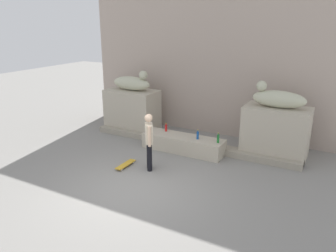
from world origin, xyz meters
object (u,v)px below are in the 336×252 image
(skateboard, at_px, (126,164))
(bottle_red, at_px, (166,128))
(skater, at_px, (149,139))
(bottle_blue, at_px, (198,135))
(statue_reclining_right, at_px, (278,98))
(bottle_green, at_px, (218,139))
(statue_reclining_left, at_px, (132,83))

(skateboard, relative_size, bottle_red, 2.77)
(skater, xyz_separation_m, bottle_blue, (0.75, 1.71, -0.28))
(statue_reclining_right, height_order, skateboard, statue_reclining_right)
(bottle_green, relative_size, bottle_red, 1.12)
(statue_reclining_right, distance_m, bottle_red, 3.73)
(bottle_red, xyz_separation_m, bottle_blue, (1.27, -0.20, 0.01))
(skater, height_order, bottle_red, skater)
(statue_reclining_left, xyz_separation_m, skateboard, (1.72, -2.93, -1.81))
(bottle_red, relative_size, bottle_blue, 0.93)
(statue_reclining_left, xyz_separation_m, skater, (2.44, -2.75, -0.96))
(skater, relative_size, bottle_green, 5.17)
(skateboard, xyz_separation_m, bottle_green, (2.16, 1.90, 0.59))
(skater, relative_size, bottle_blue, 5.37)
(statue_reclining_right, relative_size, skater, 0.96)
(bottle_green, height_order, bottle_red, bottle_green)
(skater, bearing_deg, bottle_green, -75.97)
(bottle_green, distance_m, bottle_blue, 0.68)
(statue_reclining_left, distance_m, skateboard, 3.85)
(statue_reclining_left, distance_m, bottle_green, 4.19)
(statue_reclining_right, bearing_deg, bottle_green, 35.09)
(statue_reclining_left, relative_size, skater, 0.97)
(skater, bearing_deg, skateboard, 68.10)
(skater, bearing_deg, statue_reclining_left, 5.49)
(skater, distance_m, bottle_blue, 1.89)
(statue_reclining_left, xyz_separation_m, statue_reclining_right, (5.34, 0.00, 0.00))
(statue_reclining_left, height_order, skater, statue_reclining_left)
(statue_reclining_left, relative_size, bottle_red, 5.58)
(statue_reclining_left, bearing_deg, bottle_green, -13.50)
(skateboard, bearing_deg, bottle_red, -5.79)
(bottle_green, bearing_deg, statue_reclining_left, 165.04)
(skateboard, distance_m, bottle_blue, 2.47)
(statue_reclining_left, xyz_separation_m, bottle_red, (1.92, -0.84, -1.24))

